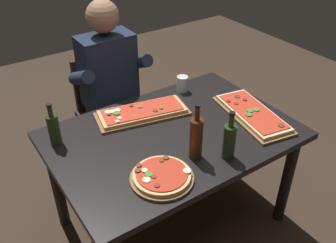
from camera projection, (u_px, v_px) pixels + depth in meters
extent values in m
plane|color=#38281E|center=(172.00, 219.00, 2.56)|extent=(6.40, 6.40, 0.00)
cube|color=black|center=(173.00, 135.00, 2.15)|extent=(1.40, 0.96, 0.04)
cylinder|color=black|center=(287.00, 180.00, 2.37)|extent=(0.07, 0.07, 0.70)
cylinder|color=black|center=(57.00, 184.00, 2.35)|extent=(0.07, 0.07, 0.70)
cylinder|color=black|center=(208.00, 123.00, 2.92)|extent=(0.07, 0.07, 0.70)
cube|color=brown|center=(143.00, 114.00, 2.29)|extent=(0.61, 0.35, 0.02)
cube|color=tan|center=(142.00, 112.00, 2.28)|extent=(0.56, 0.31, 0.02)
cube|color=red|center=(142.00, 110.00, 2.28)|extent=(0.52, 0.28, 0.01)
cylinder|color=beige|center=(117.00, 121.00, 2.16)|extent=(0.03, 0.03, 0.01)
cylinder|color=maroon|center=(131.00, 106.00, 2.31)|extent=(0.03, 0.03, 0.01)
cylinder|color=#4C7F2D|center=(161.00, 108.00, 2.28)|extent=(0.03, 0.03, 0.01)
cylinder|color=brown|center=(155.00, 110.00, 2.26)|extent=(0.03, 0.03, 0.00)
cylinder|color=brown|center=(109.00, 114.00, 2.22)|extent=(0.02, 0.02, 0.01)
cylinder|color=beige|center=(112.00, 112.00, 2.25)|extent=(0.04, 0.04, 0.01)
cylinder|color=beige|center=(120.00, 118.00, 2.19)|extent=(0.03, 0.03, 0.00)
cylinder|color=#4C7F2D|center=(140.00, 107.00, 2.30)|extent=(0.03, 0.03, 0.01)
cylinder|color=beige|center=(108.00, 112.00, 2.24)|extent=(0.04, 0.04, 0.01)
cylinder|color=beige|center=(118.00, 110.00, 2.26)|extent=(0.04, 0.04, 0.01)
cylinder|color=#4C7F2D|center=(117.00, 113.00, 2.23)|extent=(0.04, 0.04, 0.01)
cube|color=brown|center=(252.00, 115.00, 2.28)|extent=(0.34, 0.60, 0.02)
cube|color=#E5C184|center=(252.00, 113.00, 2.27)|extent=(0.31, 0.55, 0.02)
cube|color=red|center=(253.00, 111.00, 2.26)|extent=(0.27, 0.51, 0.01)
cylinder|color=brown|center=(236.00, 103.00, 2.33)|extent=(0.03, 0.03, 0.00)
cylinder|color=brown|center=(237.00, 97.00, 2.40)|extent=(0.04, 0.04, 0.00)
cylinder|color=maroon|center=(229.00, 101.00, 2.35)|extent=(0.03, 0.03, 0.01)
cylinder|color=#4C7F2D|center=(250.00, 111.00, 2.25)|extent=(0.04, 0.04, 0.01)
cylinder|color=#4C7F2D|center=(249.00, 115.00, 2.22)|extent=(0.04, 0.04, 0.01)
cylinder|color=maroon|center=(245.00, 100.00, 2.37)|extent=(0.03, 0.03, 0.01)
cylinder|color=brown|center=(281.00, 125.00, 2.13)|extent=(0.04, 0.04, 0.00)
cylinder|color=#4C7F2D|center=(256.00, 110.00, 2.27)|extent=(0.04, 0.04, 0.01)
cylinder|color=brown|center=(162.00, 178.00, 1.81)|extent=(0.32, 0.32, 0.02)
cylinder|color=#DBB270|center=(162.00, 176.00, 1.80)|extent=(0.29, 0.29, 0.02)
cylinder|color=#B72D19|center=(162.00, 174.00, 1.79)|extent=(0.25, 0.25, 0.01)
cylinder|color=beige|center=(187.00, 171.00, 1.80)|extent=(0.04, 0.04, 0.00)
cylinder|color=brown|center=(139.00, 165.00, 1.83)|extent=(0.03, 0.03, 0.01)
cylinder|color=#4C7F2D|center=(149.00, 174.00, 1.78)|extent=(0.04, 0.04, 0.01)
cylinder|color=brown|center=(161.00, 160.00, 1.87)|extent=(0.03, 0.03, 0.00)
cylinder|color=brown|center=(138.00, 170.00, 1.80)|extent=(0.03, 0.03, 0.01)
cylinder|color=beige|center=(147.00, 180.00, 1.75)|extent=(0.04, 0.04, 0.00)
cylinder|color=maroon|center=(154.00, 177.00, 1.77)|extent=(0.03, 0.03, 0.00)
cylinder|color=brown|center=(166.00, 158.00, 1.88)|extent=(0.03, 0.03, 0.01)
cylinder|color=beige|center=(145.00, 170.00, 1.80)|extent=(0.03, 0.03, 0.01)
cylinder|color=maroon|center=(157.00, 185.00, 1.72)|extent=(0.03, 0.03, 0.01)
cylinder|color=#47230F|center=(196.00, 139.00, 1.89)|extent=(0.07, 0.07, 0.23)
cylinder|color=#47230F|center=(197.00, 114.00, 1.81)|extent=(0.03, 0.03, 0.08)
cylinder|color=black|center=(198.00, 106.00, 1.78)|extent=(0.03, 0.03, 0.01)
cylinder|color=#233819|center=(54.00, 130.00, 2.01)|extent=(0.06, 0.06, 0.18)
cylinder|color=#233819|center=(50.00, 111.00, 1.94)|extent=(0.03, 0.03, 0.06)
cylinder|color=black|center=(49.00, 105.00, 1.92)|extent=(0.03, 0.03, 0.01)
cylinder|color=#233819|center=(229.00, 142.00, 1.91)|extent=(0.07, 0.07, 0.19)
cylinder|color=#233819|center=(232.00, 120.00, 1.83)|extent=(0.03, 0.03, 0.07)
cylinder|color=black|center=(232.00, 113.00, 1.81)|extent=(0.03, 0.03, 0.01)
cylinder|color=silver|center=(182.00, 84.00, 2.53)|extent=(0.08, 0.08, 0.11)
cylinder|color=#5B3814|center=(182.00, 88.00, 2.54)|extent=(0.06, 0.06, 0.05)
cube|color=black|center=(113.00, 117.00, 2.84)|extent=(0.44, 0.44, 0.04)
cube|color=black|center=(98.00, 81.00, 2.85)|extent=(0.40, 0.04, 0.42)
cylinder|color=black|center=(104.00, 162.00, 2.75)|extent=(0.04, 0.04, 0.41)
cylinder|color=black|center=(147.00, 145.00, 2.92)|extent=(0.04, 0.04, 0.41)
cylinder|color=black|center=(83.00, 137.00, 3.01)|extent=(0.04, 0.04, 0.41)
cylinder|color=black|center=(124.00, 122.00, 3.19)|extent=(0.04, 0.04, 0.41)
cylinder|color=#23232D|center=(114.00, 155.00, 2.79)|extent=(0.11, 0.11, 0.45)
cylinder|color=#23232D|center=(137.00, 146.00, 2.88)|extent=(0.11, 0.11, 0.45)
cube|color=#23232D|center=(118.00, 114.00, 2.73)|extent=(0.34, 0.40, 0.12)
cube|color=#1E283D|center=(108.00, 70.00, 2.62)|extent=(0.38, 0.22, 0.52)
sphere|color=#A37556|center=(102.00, 16.00, 2.40)|extent=(0.22, 0.22, 0.22)
cylinder|color=#1E283D|center=(81.00, 78.00, 2.47)|extent=(0.09, 0.31, 0.21)
cylinder|color=#1E283D|center=(138.00, 62.00, 2.67)|extent=(0.09, 0.31, 0.21)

